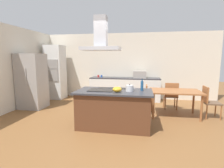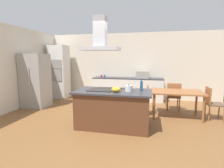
# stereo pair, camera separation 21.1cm
# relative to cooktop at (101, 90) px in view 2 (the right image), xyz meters

# --- Properties ---
(ground) EXTENTS (16.00, 16.00, 0.00)m
(ground) POSITION_rel_cooktop_xyz_m (0.31, 1.50, -0.91)
(ground) COLOR brown
(wall_back) EXTENTS (7.20, 0.10, 2.70)m
(wall_back) POSITION_rel_cooktop_xyz_m (0.31, 3.25, 0.44)
(wall_back) COLOR beige
(wall_back) RESTS_ON ground
(wall_left) EXTENTS (0.10, 8.80, 2.70)m
(wall_left) POSITION_rel_cooktop_xyz_m (-3.14, 1.00, 0.44)
(wall_left) COLOR beige
(wall_left) RESTS_ON ground
(kitchen_island) EXTENTS (1.81, 0.96, 0.90)m
(kitchen_island) POSITION_rel_cooktop_xyz_m (0.31, 0.00, -0.45)
(kitchen_island) COLOR #59331E
(kitchen_island) RESTS_ON ground
(cooktop) EXTENTS (0.60, 0.44, 0.01)m
(cooktop) POSITION_rel_cooktop_xyz_m (0.00, 0.00, 0.00)
(cooktop) COLOR black
(cooktop) RESTS_ON kitchen_island
(tea_kettle) EXTENTS (0.23, 0.18, 0.17)m
(tea_kettle) POSITION_rel_cooktop_xyz_m (0.68, -0.02, 0.07)
(tea_kettle) COLOR silver
(tea_kettle) RESTS_ON kitchen_island
(olive_oil_bottle) EXTENTS (0.07, 0.07, 0.29)m
(olive_oil_bottle) POSITION_rel_cooktop_xyz_m (0.97, 0.12, 0.12)
(olive_oil_bottle) COLOR navy
(olive_oil_bottle) RESTS_ON kitchen_island
(mixing_bowl) EXTENTS (0.21, 0.21, 0.12)m
(mixing_bowl) POSITION_rel_cooktop_xyz_m (0.41, -0.14, 0.05)
(mixing_bowl) COLOR gold
(mixing_bowl) RESTS_ON kitchen_island
(back_counter) EXTENTS (2.78, 0.62, 0.90)m
(back_counter) POSITION_rel_cooktop_xyz_m (0.28, 2.88, -0.46)
(back_counter) COLOR silver
(back_counter) RESTS_ON ground
(countertop_microwave) EXTENTS (0.50, 0.38, 0.28)m
(countertop_microwave) POSITION_rel_cooktop_xyz_m (0.88, 2.88, 0.13)
(countertop_microwave) COLOR #9E9993
(countertop_microwave) RESTS_ON back_counter
(coffee_mug_red) EXTENTS (0.08, 0.08, 0.09)m
(coffee_mug_red) POSITION_rel_cooktop_xyz_m (-0.82, 2.92, 0.04)
(coffee_mug_red) COLOR red
(coffee_mug_red) RESTS_ON back_counter
(coffee_mug_blue) EXTENTS (0.08, 0.08, 0.09)m
(coffee_mug_blue) POSITION_rel_cooktop_xyz_m (-0.69, 2.91, 0.04)
(coffee_mug_blue) COLOR #2D56B2
(coffee_mug_blue) RESTS_ON back_counter
(wall_oven_stack) EXTENTS (0.70, 0.66, 2.20)m
(wall_oven_stack) POSITION_rel_cooktop_xyz_m (-2.59, 2.65, 0.20)
(wall_oven_stack) COLOR silver
(wall_oven_stack) RESTS_ON ground
(refrigerator) EXTENTS (0.80, 0.73, 1.82)m
(refrigerator) POSITION_rel_cooktop_xyz_m (-2.67, 1.18, 0.00)
(refrigerator) COLOR #9E9993
(refrigerator) RESTS_ON ground
(dining_table) EXTENTS (1.40, 0.90, 0.75)m
(dining_table) POSITION_rel_cooktop_xyz_m (1.92, 1.11, -0.24)
(dining_table) COLOR #995B33
(dining_table) RESTS_ON ground
(chair_at_left_end) EXTENTS (0.42, 0.42, 0.89)m
(chair_at_left_end) POSITION_rel_cooktop_xyz_m (1.00, 1.11, -0.40)
(chair_at_left_end) COLOR brown
(chair_at_left_end) RESTS_ON ground
(chair_facing_back_wall) EXTENTS (0.42, 0.42, 0.89)m
(chair_facing_back_wall) POSITION_rel_cooktop_xyz_m (1.92, 1.77, -0.40)
(chair_facing_back_wall) COLOR brown
(chair_facing_back_wall) RESTS_ON ground
(chair_at_right_end) EXTENTS (0.42, 0.42, 0.89)m
(chair_at_right_end) POSITION_rel_cooktop_xyz_m (2.83, 1.11, -0.40)
(chair_at_right_end) COLOR brown
(chair_at_right_end) RESTS_ON ground
(range_hood) EXTENTS (0.90, 0.55, 0.78)m
(range_hood) POSITION_rel_cooktop_xyz_m (-0.00, 0.00, 1.20)
(range_hood) COLOR #ADADB2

